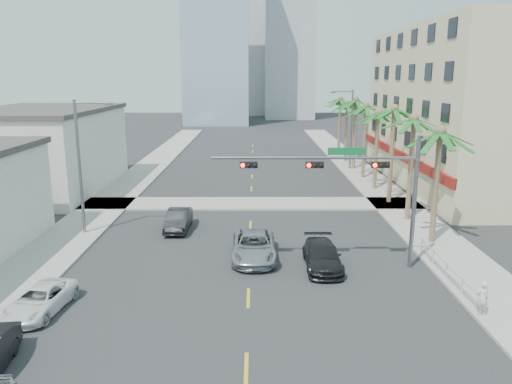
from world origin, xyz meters
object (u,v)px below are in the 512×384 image
at_px(car_parked_far, 40,300).
at_px(car_lane_left, 178,220).
at_px(traffic_signal_mast, 356,179).
at_px(pedestrian, 482,298).
at_px(car_lane_right, 322,256).
at_px(car_lane_center, 254,246).

distance_m(car_parked_far, car_lane_left, 13.25).
height_order(traffic_signal_mast, car_lane_left, traffic_signal_mast).
bearing_deg(pedestrian, car_lane_right, -45.29).
xyz_separation_m(car_parked_far, pedestrian, (19.70, -0.62, 0.35)).
height_order(car_parked_far, car_lane_center, car_lane_center).
bearing_deg(traffic_signal_mast, car_lane_right, -179.09).
distance_m(traffic_signal_mast, car_lane_left, 13.63).
xyz_separation_m(traffic_signal_mast, car_parked_far, (-15.18, -5.39, -4.47)).
bearing_deg(car_lane_left, car_parked_far, -109.33).
distance_m(car_lane_right, pedestrian, 8.64).
relative_size(traffic_signal_mast, car_lane_center, 2.04).
bearing_deg(traffic_signal_mast, car_lane_center, 165.46).
bearing_deg(car_lane_right, car_lane_center, 159.34).
relative_size(car_parked_far, pedestrian, 2.70).
relative_size(car_parked_far, car_lane_right, 0.89).
xyz_separation_m(traffic_signal_mast, car_lane_left, (-10.78, 7.10, -4.35)).
xyz_separation_m(traffic_signal_mast, pedestrian, (4.52, -6.01, -4.12)).
height_order(traffic_signal_mast, pedestrian, traffic_signal_mast).
xyz_separation_m(traffic_signal_mast, car_lane_center, (-5.52, 1.43, -4.31)).
relative_size(car_lane_left, car_lane_right, 0.90).
bearing_deg(traffic_signal_mast, car_parked_far, -160.45).
xyz_separation_m(car_lane_center, pedestrian, (10.04, -7.44, 0.18)).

